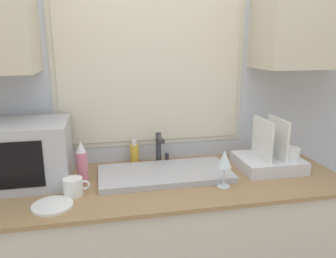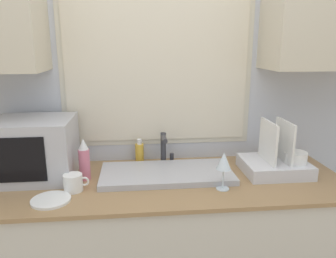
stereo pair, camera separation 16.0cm
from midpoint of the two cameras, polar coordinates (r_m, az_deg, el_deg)
The scene contains 11 objects.
countertop at distance 1.94m, azimuth -3.49°, elevation -20.88°, with size 1.90×0.67×0.88m.
wall_back at distance 1.89m, azimuth -5.32°, elevation 10.20°, with size 6.00×0.38×2.60m.
sink_basin at distance 1.76m, azimuth -3.14°, elevation -7.80°, with size 0.70×0.33×0.03m.
faucet at distance 1.89m, azimuth -3.83°, elevation -3.14°, with size 0.08×0.14×0.19m.
microwave at distance 1.81m, azimuth -25.59°, elevation -3.83°, with size 0.40×0.36×0.31m.
dish_rack at distance 1.91m, azimuth 15.10°, elevation -5.05°, with size 0.34×0.29×0.29m.
spray_bottle at distance 1.72m, azimuth -17.40°, elevation -5.73°, with size 0.06×0.06×0.22m.
soap_bottle at distance 1.94m, azimuth -8.24°, elevation -4.29°, with size 0.05×0.05×0.14m.
mug_near_sink at distance 1.62m, azimuth -18.93°, elevation -9.55°, with size 0.12×0.09×0.08m.
wine_glass at distance 1.60m, azimuth 6.98°, elevation -5.45°, with size 0.07×0.07×0.19m.
small_plate at distance 1.56m, azimuth -22.38°, elevation -12.32°, with size 0.18×0.18×0.01m.
Camera 1 is at (-0.29, -1.23, 1.56)m, focal length 35.00 mm.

